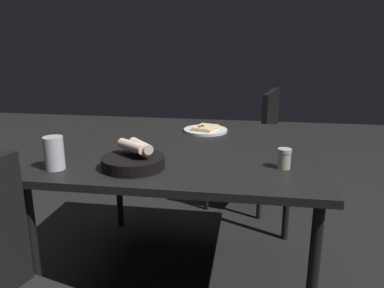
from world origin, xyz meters
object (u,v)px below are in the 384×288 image
dining_table (187,156)px  bread_basket (134,160)px  pizza_plate (205,130)px  beer_glass (54,155)px  chair_far (252,142)px  pepper_shaker (284,160)px

dining_table → bread_basket: bread_basket is taller
dining_table → pizza_plate: size_ratio=4.98×
pizza_plate → beer_glass: bearing=144.6°
pizza_plate → bread_basket: size_ratio=0.97×
dining_table → pizza_plate: (0.30, -0.05, 0.06)m
chair_far → beer_glass: bearing=150.5°
pizza_plate → chair_far: (0.65, -0.26, -0.23)m
bread_basket → beer_glass: (-0.06, 0.30, 0.03)m
bread_basket → beer_glass: 0.30m
beer_glass → pepper_shaker: size_ratio=1.63×
beer_glass → pepper_shaker: 0.89m
bread_basket → chair_far: 1.39m
beer_glass → chair_far: chair_far is taller
pizza_plate → bread_basket: bearing=162.4°
beer_glass → chair_far: size_ratio=0.15×
bread_basket → chair_far: bearing=-19.9°
pepper_shaker → chair_far: bearing=5.4°
dining_table → bread_basket: size_ratio=4.81×
pizza_plate → beer_glass: 0.86m
pizza_plate → pepper_shaker: pepper_shaker is taller
bread_basket → dining_table: bearing=-24.0°
pizza_plate → chair_far: bearing=-22.1°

